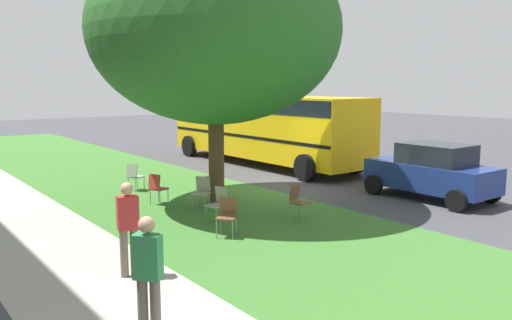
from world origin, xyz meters
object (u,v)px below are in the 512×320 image
Objects in this scene: chair_1 at (227,213)px; parked_car at (432,171)px; chair_2 at (218,202)px; street_tree at (215,31)px; chair_0 at (157,186)px; chair_6 at (202,190)px; chair_4 at (298,199)px; chair_5 at (216,174)px; pedestrian_1 at (128,225)px; pedestrian_0 at (148,273)px; school_bus at (263,123)px; chair_3 at (134,175)px.

parked_car is at bearing -94.24° from chair_1.
street_tree is at bearing -31.99° from chair_2.
chair_6 is at bearing -148.63° from chair_0.
chair_1 is 1.00× the size of chair_2.
chair_0 is 4.17m from chair_4.
chair_6 is at bearing 63.22° from parked_car.
chair_2 is at bearing 147.82° from chair_5.
chair_2 is 1.00× the size of chair_5.
pedestrian_1 is at bearing 109.30° from chair_1.
chair_6 is (2.43, 1.33, 0.00)m from chair_4.
pedestrian_0 reaches higher than chair_4.
parked_car is at bearing -87.36° from pedestrian_1.
chair_2 is at bearing -57.60° from pedestrian_1.
street_tree is at bearing 12.72° from chair_4.
chair_5 is 0.52× the size of pedestrian_1.
street_tree is at bearing -48.54° from pedestrian_1.
school_bus is at bearing -48.50° from pedestrian_1.
chair_2 is 0.24× the size of parked_car.
chair_5 and chair_6 have the same top height.
chair_5 is at bearing -126.03° from chair_3.
chair_5 is at bearing -38.22° from pedestrian_0.
chair_4 is 2.77m from chair_6.
pedestrian_0 reaches higher than chair_5.
chair_3 is 9.12m from parked_car.
chair_3 is at bearing 20.42° from street_tree.
pedestrian_0 is at bearing 152.51° from chair_0.
chair_5 is at bearing 41.79° from parked_car.
chair_4 is at bearing -59.19° from pedestrian_0.
school_bus reaches higher than pedestrian_0.
street_tree is 8.35× the size of chair_6.
chair_1 is 0.24× the size of parked_car.
chair_2 is 1.00× the size of chair_4.
pedestrian_1 is at bearing 102.15° from chair_4.
chair_0 is at bearing 29.57° from chair_4.
chair_0 and chair_4 have the same top height.
chair_1 is 0.52× the size of pedestrian_1.
street_tree is 4.35m from chair_6.
chair_6 is at bearing 28.67° from chair_4.
chair_0 is 2.67m from chair_2.
chair_6 is 5.06m from pedestrian_1.
chair_3 is 1.00× the size of chair_4.
pedestrian_0 is at bearing 136.18° from school_bus.
chair_6 is 0.52× the size of pedestrian_1.
chair_0 is at bearing -2.51° from chair_1.
chair_2 is 5.94m from pedestrian_0.
chair_1 and chair_4 have the same top height.
chair_5 is at bearing -30.23° from chair_1.
chair_2 is at bearing 76.10° from parked_car.
parked_car is at bearing -134.78° from chair_3.
chair_4 is at bearing -150.43° from chair_0.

